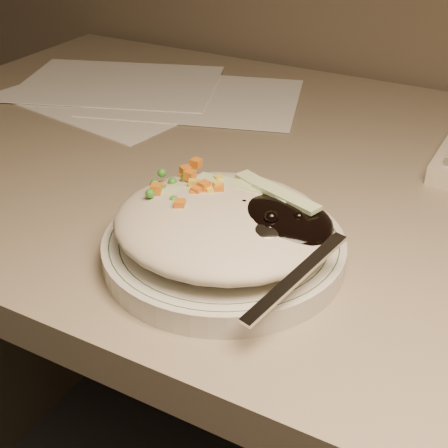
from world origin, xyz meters
The scene contains 5 objects.
desk centered at (0.00, 1.38, 0.54)m, with size 1.40×0.70×0.74m.
plate centered at (-0.09, 1.18, 0.75)m, with size 0.22×0.22×0.02m, color silver.
plate_rim centered at (-0.09, 1.18, 0.76)m, with size 0.21×0.21×0.00m.
meal centered at (-0.09, 1.18, 0.78)m, with size 0.21×0.19×0.05m.
papers centered at (-0.41, 1.50, 0.74)m, with size 0.49×0.33×0.00m.
Camera 1 is at (0.13, 0.77, 1.06)m, focal length 50.00 mm.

